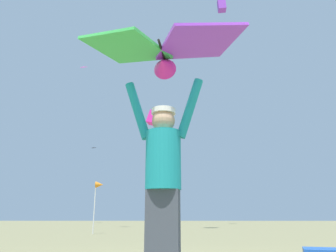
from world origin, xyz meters
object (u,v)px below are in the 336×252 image
Objects in this scene: distant_kite_magenta_low_right at (83,67)px; kite_flyer_person at (163,177)px; held_stunt_kite at (163,50)px; distant_kite_black_overhead_distant at (94,148)px; distant_kite_magenta_far_center at (153,118)px; distant_kite_green_low_left at (152,53)px; marker_flag at (99,188)px; distant_kite_purple_mid_left at (222,5)px.

kite_flyer_person is at bearing -70.15° from distant_kite_magenta_low_right.
distant_kite_black_overhead_distant is (-9.95, 33.71, 6.43)m from held_stunt_kite.
kite_flyer_person is 1.71× the size of distant_kite_magenta_far_center.
distant_kite_magenta_low_right is (-8.60, 8.73, 3.28)m from distant_kite_green_low_left.
distant_kite_black_overhead_distant is 0.31× the size of marker_flag.
distant_kite_purple_mid_left is 0.66× the size of marker_flag.
distant_kite_purple_mid_left is at bearing 62.61° from marker_flag.
distant_kite_green_low_left is (-1.99, 20.61, 12.96)m from kite_flyer_person.
held_stunt_kite is 1.39× the size of distant_kite_purple_mid_left.
kite_flyer_person is 1.02× the size of marker_flag.
distant_kite_magenta_far_center is 18.02m from distant_kite_magenta_low_right.
distant_kite_green_low_left is at bearing -158.83° from distant_kite_purple_mid_left.
distant_kite_green_low_left reaches higher than distant_kite_black_overhead_distant.
distant_kite_purple_mid_left is at bearing 21.17° from distant_kite_green_low_left.
distant_kite_black_overhead_distant is (-8.43, 16.22, 1.53)m from distant_kite_magenta_far_center.
distant_kite_purple_mid_left reaches higher than distant_kite_black_overhead_distant.
distant_kite_black_overhead_distant is at bearing 106.44° from held_stunt_kite.
distant_kite_magenta_low_right is at bearing 157.71° from distant_kite_purple_mid_left.
distant_kite_purple_mid_left is (4.54, 23.20, 18.14)m from held_stunt_kite.
distant_kite_green_low_left is (-1.99, 20.67, 11.66)m from held_stunt_kite.
distant_kite_magenta_far_center is at bearing 94.96° from held_stunt_kite.
kite_flyer_person is at bearing -73.51° from distant_kite_black_overhead_distant.
distant_kite_green_low_left is 0.85× the size of distant_kite_purple_mid_left.
distant_kite_magenta_low_right is (-10.59, 29.33, 16.24)m from kite_flyer_person.
marker_flag is (7.12, -24.74, -7.03)m from distant_kite_black_overhead_distant.
kite_flyer_person is 3.27× the size of distant_kite_black_overhead_distant.
kite_flyer_person reaches higher than marker_flag.
distant_kite_purple_mid_left is at bearing -22.29° from distant_kite_magenta_low_right.
held_stunt_kite is 35.73m from distant_kite_black_overhead_distant.
distant_kite_magenta_low_right is at bearing 109.80° from held_stunt_kite.
kite_flyer_person is at bearing -72.29° from marker_flag.
kite_flyer_person is at bearing -84.47° from distant_kite_green_low_left.
distant_kite_black_overhead_distant reaches higher than marker_flag.
distant_kite_green_low_left is at bearing -58.59° from distant_kite_black_overhead_distant.
distant_kite_magenta_low_right is 26.82m from marker_flag.
held_stunt_kite is 18.23m from distant_kite_magenta_far_center.
held_stunt_kite is at bearing -96.28° from kite_flyer_person.
marker_flag is (-2.83, 8.97, -0.60)m from held_stunt_kite.
distant_kite_green_low_left reaches higher than kite_flyer_person.
held_stunt_kite is 1.69× the size of distant_kite_magenta_low_right.
distant_kite_purple_mid_left is at bearing 78.93° from held_stunt_kite.
distant_kite_magenta_far_center is 10.23m from marker_flag.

